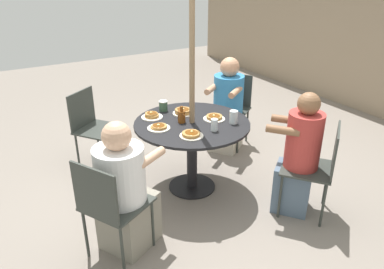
{
  "coord_description": "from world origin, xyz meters",
  "views": [
    {
      "loc": [
        2.88,
        -1.71,
        2.16
      ],
      "look_at": [
        0.0,
        0.0,
        0.61
      ],
      "focal_mm": 35.0,
      "sensor_mm": 36.0,
      "label": 1
    }
  ],
  "objects": [
    {
      "name": "diner_west",
      "position": [
        0.49,
        -0.91,
        0.51
      ],
      "size": [
        0.56,
        0.6,
        1.13
      ],
      "rotation": [
        0.0,
        0.0,
        0.49
      ],
      "color": "gray",
      "rests_on": "ground"
    },
    {
      "name": "coffee_cup",
      "position": [
        -0.42,
        -0.1,
        0.79
      ],
      "size": [
        0.09,
        0.09,
        0.11
      ],
      "color": "#33513D",
      "rests_on": "patio_table"
    },
    {
      "name": "patio_chair_south",
      "position": [
        -0.97,
        -0.71,
        0.52
      ],
      "size": [
        0.61,
        0.61,
        0.88
      ],
      "rotation": [
        0.0,
        0.0,
        -0.94
      ],
      "color": "#333833",
      "rests_on": "ground"
    },
    {
      "name": "pancake_plate_e",
      "position": [
        0.05,
        0.23,
        0.76
      ],
      "size": [
        0.22,
        0.22,
        0.05
      ],
      "color": "silver",
      "rests_on": "patio_table"
    },
    {
      "name": "pancake_plate_b",
      "position": [
        0.27,
        -0.17,
        0.76
      ],
      "size": [
        0.22,
        0.22,
        0.05
      ],
      "color": "silver",
      "rests_on": "patio_table"
    },
    {
      "name": "pancake_plate_c",
      "position": [
        -0.03,
        -0.34,
        0.75
      ],
      "size": [
        0.22,
        0.22,
        0.05
      ],
      "color": "silver",
      "rests_on": "patio_table"
    },
    {
      "name": "syrup_bottle",
      "position": [
        -0.05,
        -0.09,
        0.8
      ],
      "size": [
        0.1,
        0.08,
        0.16
      ],
      "color": "brown",
      "rests_on": "patio_table"
    },
    {
      "name": "pancake_plate_d",
      "position": [
        -0.24,
        0.03,
        0.76
      ],
      "size": [
        0.22,
        0.22,
        0.06
      ],
      "color": "silver",
      "rests_on": "patio_table"
    },
    {
      "name": "patio_table",
      "position": [
        0.0,
        0.0,
        0.6
      ],
      "size": [
        1.13,
        1.13,
        0.74
      ],
      "color": "black",
      "rests_on": "ground"
    },
    {
      "name": "patio_chair_north",
      "position": [
        0.95,
        0.74,
        0.52
      ],
      "size": [
        0.62,
        0.62,
        0.88
      ],
      "rotation": [
        0.0,
        0.0,
        -4.05
      ],
      "color": "#333833",
      "rests_on": "ground"
    },
    {
      "name": "umbrella_pole",
      "position": [
        0.0,
        0.0,
        1.04
      ],
      "size": [
        0.05,
        0.05,
        2.07
      ],
      "primitive_type": "cylinder",
      "color": "#846B4C",
      "rests_on": "ground"
    },
    {
      "name": "pancake_plate_a",
      "position": [
        -0.31,
        -0.29,
        0.76
      ],
      "size": [
        0.22,
        0.22,
        0.06
      ],
      "color": "silver",
      "rests_on": "patio_table"
    },
    {
      "name": "drinking_glass_b",
      "position": [
        0.27,
        0.08,
        0.8
      ],
      "size": [
        0.06,
        0.06,
        0.11
      ],
      "primitive_type": "cylinder",
      "color": "silver",
      "rests_on": "patio_table"
    },
    {
      "name": "diner_east",
      "position": [
        -0.58,
        0.85,
        0.52
      ],
      "size": [
        0.56,
        0.59,
        1.15
      ],
      "rotation": [
        0.0,
        0.0,
        -2.54
      ],
      "color": "beige",
      "rests_on": "ground"
    },
    {
      "name": "drinking_glass_a",
      "position": [
        0.22,
        0.33,
        0.8
      ],
      "size": [
        0.08,
        0.08,
        0.13
      ],
      "primitive_type": "cylinder",
      "color": "silver",
      "rests_on": "patio_table"
    },
    {
      "name": "ground_plane",
      "position": [
        0.0,
        0.0,
        0.0
      ],
      "size": [
        12.0,
        12.0,
        0.0
      ],
      "primitive_type": "plane",
      "color": "gray"
    },
    {
      "name": "diner_north",
      "position": [
        0.82,
        0.63,
        0.54
      ],
      "size": [
        0.53,
        0.51,
        1.17
      ],
      "rotation": [
        0.0,
        0.0,
        -4.05
      ],
      "color": "slate",
      "rests_on": "ground"
    },
    {
      "name": "patio_chair_west",
      "position": [
        0.57,
        -1.06,
        0.52
      ],
      "size": [
        0.59,
        0.59,
        0.88
      ],
      "rotation": [
        0.0,
        0.0,
        0.49
      ],
      "color": "#333833",
      "rests_on": "ground"
    },
    {
      "name": "patio_chair_east",
      "position": [
        -0.68,
        0.99,
        0.52
      ],
      "size": [
        0.61,
        0.61,
        0.88
      ],
      "rotation": [
        0.0,
        0.0,
        -2.54
      ],
      "color": "#333833",
      "rests_on": "ground"
    }
  ]
}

